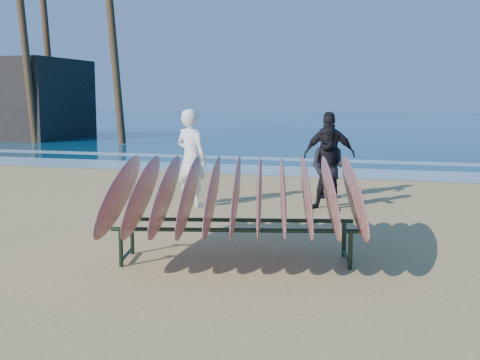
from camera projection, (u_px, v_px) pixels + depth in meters
The scene contains 8 objects.
ground at pixel (223, 254), 8.47m from camera, with size 120.00×120.00×0.00m, color tan.
ocean at pixel (399, 121), 60.55m from camera, with size 160.00×160.00×0.00m, color navy.
foam_near at pixel (331, 172), 17.94m from camera, with size 160.00×160.00×0.00m, color white.
foam_far at pixel (346, 161), 21.25m from camera, with size 160.00×160.00×0.00m, color white.
surfboard_rack at pixel (236, 194), 7.96m from camera, with size 3.75×3.43×1.50m.
person_white at pixel (191, 158), 12.11m from camera, with size 0.72×0.47×1.97m, color white.
person_dark_a at pixel (329, 169), 11.74m from camera, with size 0.80×0.62×1.64m, color black.
person_dark_b at pixel (329, 155), 13.15m from camera, with size 1.11×0.46×1.90m, color black.
Camera 1 is at (2.67, -7.82, 2.16)m, focal length 45.00 mm.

